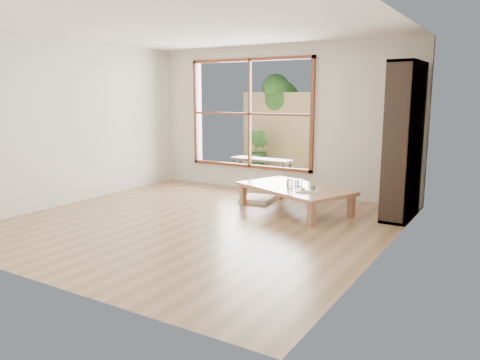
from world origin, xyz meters
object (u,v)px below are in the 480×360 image
object	(u,v)px
bookshelf	(404,141)
low_table	(294,190)
food_tray	(308,190)
garden_bench	(261,161)

from	to	relation	value
bookshelf	low_table	bearing A→B (deg)	-162.52
low_table	food_tray	distance (m)	0.40
bookshelf	food_tray	distance (m)	1.51
food_tray	garden_bench	bearing A→B (deg)	111.32
low_table	food_tray	world-z (taller)	food_tray
bookshelf	garden_bench	distance (m)	3.69
low_table	bookshelf	size ratio (longest dim) A/B	0.89
bookshelf	food_tray	xyz separation A→B (m)	(-1.14, -0.69, -0.70)
low_table	garden_bench	xyz separation A→B (m)	(-1.75, 2.14, 0.04)
low_table	garden_bench	world-z (taller)	garden_bench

